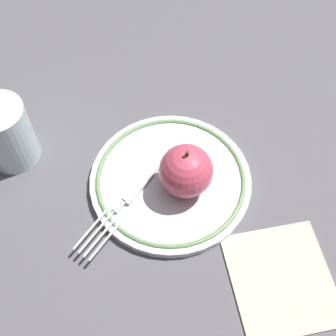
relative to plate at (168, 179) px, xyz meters
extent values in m
plane|color=#545359|center=(0.00, 0.00, -0.01)|extent=(2.00, 2.00, 0.00)
cylinder|color=silver|center=(0.00, 0.00, 0.00)|extent=(0.21, 0.21, 0.01)
torus|color=#6A8F5B|center=(0.00, 0.00, 0.00)|extent=(0.20, 0.20, 0.01)
sphere|color=#C9445E|center=(-0.02, -0.01, 0.04)|extent=(0.07, 0.07, 0.07)
cylinder|color=brown|center=(-0.02, -0.01, 0.08)|extent=(0.00, 0.00, 0.01)
cube|color=silver|center=(0.02, 0.02, 0.01)|extent=(0.05, 0.10, 0.00)
cube|color=silver|center=(-0.01, 0.07, 0.01)|extent=(0.01, 0.02, 0.00)
cube|color=silver|center=(-0.01, 0.12, 0.01)|extent=(0.03, 0.06, 0.00)
cube|color=silver|center=(-0.02, 0.12, 0.01)|extent=(0.03, 0.06, 0.00)
cube|color=silver|center=(-0.03, 0.11, 0.01)|extent=(0.03, 0.06, 0.00)
cube|color=silver|center=(-0.03, 0.11, 0.01)|extent=(0.03, 0.06, 0.00)
cylinder|color=silver|center=(0.15, 0.15, 0.04)|extent=(0.07, 0.07, 0.09)
cube|color=beige|center=(-0.18, -0.04, 0.00)|extent=(0.16, 0.16, 0.01)
camera|label=1|loc=(-0.26, 0.17, 0.52)|focal=50.00mm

